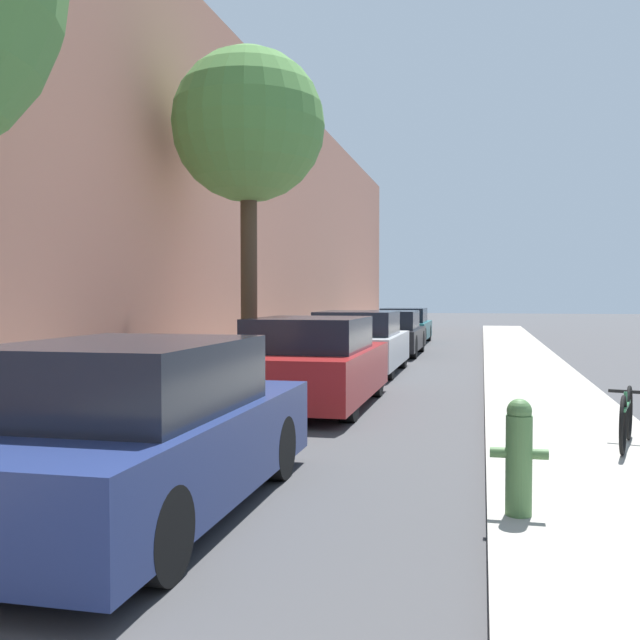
{
  "coord_description": "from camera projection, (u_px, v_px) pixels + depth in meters",
  "views": [
    {
      "loc": [
        1.85,
        0.96,
        1.78
      ],
      "look_at": [
        -0.23,
        10.25,
        1.46
      ],
      "focal_mm": 40.69,
      "sensor_mm": 36.0,
      "label": 1
    }
  ],
  "objects": [
    {
      "name": "fire_hydrant",
      "position": [
        519.0,
        455.0,
        5.46
      ],
      "size": [
        0.43,
        0.2,
        0.88
      ],
      "color": "#47703D",
      "rests_on": "sidewalk_right"
    },
    {
      "name": "building_facade_left",
      "position": [
        199.0,
        196.0,
        15.92
      ],
      "size": [
        0.7,
        52.0,
        7.96
      ],
      "color": "tan",
      "rests_on": "ground"
    },
    {
      "name": "sidewalk_right",
      "position": [
        535.0,
        382.0,
        14.49
      ],
      "size": [
        2.0,
        52.0,
        0.12
      ],
      "color": "#9E998E",
      "rests_on": "ground"
    },
    {
      "name": "parked_car_navy",
      "position": [
        137.0,
        433.0,
        5.85
      ],
      "size": [
        1.8,
        4.22,
        1.42
      ],
      "color": "black",
      "rests_on": "ground"
    },
    {
      "name": "parked_car_black",
      "position": [
        391.0,
        334.0,
        21.77
      ],
      "size": [
        1.76,
        4.13,
        1.33
      ],
      "color": "black",
      "rests_on": "ground"
    },
    {
      "name": "parked_car_teal",
      "position": [
        404.0,
        326.0,
        27.31
      ],
      "size": [
        1.79,
        4.13,
        1.31
      ],
      "color": "black",
      "rests_on": "ground"
    },
    {
      "name": "parked_car_silver",
      "position": [
        359.0,
        343.0,
        16.66
      ],
      "size": [
        1.92,
        4.13,
        1.42
      ],
      "color": "black",
      "rests_on": "ground"
    },
    {
      "name": "street_tree_far",
      "position": [
        248.0,
        128.0,
        12.99
      ],
      "size": [
        2.75,
        2.75,
        6.1
      ],
      "color": "#423323",
      "rests_on": "sidewalk_left"
    },
    {
      "name": "sidewalk_left",
      "position": [
        258.0,
        375.0,
        15.76
      ],
      "size": [
        2.0,
        52.0,
        0.12
      ],
      "color": "#9E998E",
      "rests_on": "ground"
    },
    {
      "name": "ground_plane",
      "position": [
        391.0,
        381.0,
        15.13
      ],
      "size": [
        120.0,
        120.0,
        0.0
      ],
      "primitive_type": "plane",
      "color": "#3D3D3F"
    },
    {
      "name": "parked_car_red",
      "position": [
        312.0,
        364.0,
        11.61
      ],
      "size": [
        1.89,
        4.25,
        1.43
      ],
      "color": "black",
      "rests_on": "ground"
    },
    {
      "name": "bicycle",
      "position": [
        626.0,
        418.0,
        7.93
      ],
      "size": [
        0.52,
        1.5,
        0.63
      ],
      "rotation": [
        0.0,
        0.0,
        -0.25
      ],
      "color": "black",
      "rests_on": "sidewalk_right"
    }
  ]
}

